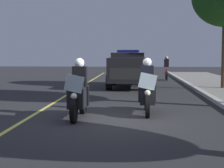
{
  "coord_description": "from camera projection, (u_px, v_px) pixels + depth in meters",
  "views": [
    {
      "loc": [
        9.91,
        0.75,
        1.85
      ],
      "look_at": [
        -1.01,
        0.0,
        0.9
      ],
      "focal_mm": 56.42,
      "sensor_mm": 36.0,
      "label": 1
    }
  ],
  "objects": [
    {
      "name": "police_suv",
      "position": [
        128.0,
        68.0,
        19.25
      ],
      "size": [
        4.93,
        2.13,
        2.05
      ],
      "color": "black",
      "rests_on": "ground"
    },
    {
      "name": "police_motorcycle_lead_right",
      "position": [
        147.0,
        91.0,
        10.84
      ],
      "size": [
        2.14,
        0.56,
        1.72
      ],
      "color": "black",
      "rests_on": "ground"
    },
    {
      "name": "ground_plane",
      "position": [
        110.0,
        118.0,
        10.06
      ],
      "size": [
        80.0,
        80.0,
        0.0
      ],
      "primitive_type": "plane",
      "color": "#28282B"
    },
    {
      "name": "cyclist_background",
      "position": [
        166.0,
        68.0,
        24.4
      ],
      "size": [
        1.76,
        0.32,
        1.69
      ],
      "color": "black",
      "rests_on": "ground"
    },
    {
      "name": "lane_stripe_center",
      "position": [
        30.0,
        117.0,
        10.22
      ],
      "size": [
        48.0,
        0.12,
        0.01
      ],
      "primitive_type": "cube",
      "color": "#E0D14C",
      "rests_on": "ground"
    },
    {
      "name": "police_motorcycle_lead_left",
      "position": [
        79.0,
        94.0,
        10.06
      ],
      "size": [
        2.14,
        0.56,
        1.72
      ],
      "color": "black",
      "rests_on": "ground"
    }
  ]
}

